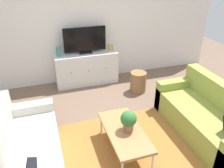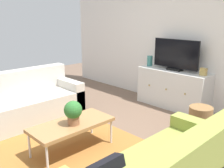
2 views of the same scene
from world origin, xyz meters
TOP-DOWN VIEW (x-y plane):
  - ground_plane at (0.00, 0.00)m, footprint 10.00×10.00m
  - wall_back at (0.00, 2.55)m, footprint 6.40×0.12m
  - area_rug at (0.00, -0.15)m, footprint 2.50×1.90m
  - couch_left_side at (-1.43, -0.10)m, footprint 0.81×1.86m
  - coffee_table at (-0.03, -0.10)m, footprint 0.51×1.07m
  - potted_plant at (0.02, -0.11)m, footprint 0.23×0.23m
  - tv_console at (-0.06, 2.27)m, footprint 1.40×0.47m
  - flat_screen_tv at (-0.06, 2.29)m, footprint 0.93×0.16m
  - glass_vase at (-0.64, 2.27)m, footprint 0.11×0.11m
  - mantel_clock at (0.52, 2.27)m, footprint 0.11×0.07m
  - wicker_basket at (0.90, 1.52)m, footprint 0.34×0.34m

SIDE VIEW (x-z plane):
  - ground_plane at x=0.00m, z-range 0.00..0.00m
  - area_rug at x=0.00m, z-range 0.00..0.01m
  - wicker_basket at x=0.90m, z-range 0.00..0.45m
  - couch_left_side at x=-1.43m, z-range -0.13..0.70m
  - tv_console at x=-0.06m, z-range 0.00..0.73m
  - coffee_table at x=-0.03m, z-range 0.17..0.56m
  - potted_plant at x=0.02m, z-range 0.41..0.72m
  - mantel_clock at x=0.52m, z-range 0.73..0.86m
  - glass_vase at x=-0.64m, z-range 0.73..0.94m
  - flat_screen_tv at x=-0.06m, z-range 0.73..1.30m
  - wall_back at x=0.00m, z-range 0.00..2.70m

